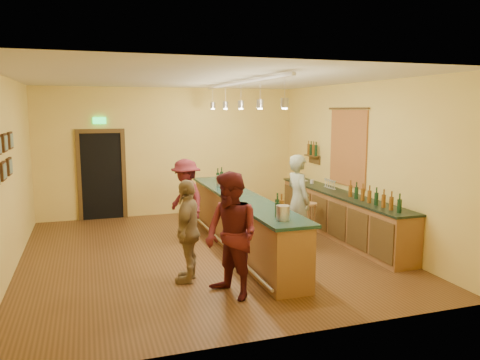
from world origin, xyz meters
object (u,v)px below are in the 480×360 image
object	(u,v)px
bartender	(298,201)
customer_c	(186,199)
tasting_bar	(241,218)
customer_a	(232,236)
customer_b	(188,231)
back_counter	(340,214)
bar_stool	(309,210)

from	to	relation	value
bartender	customer_c	world-z (taller)	bartender
tasting_bar	customer_c	size ratio (longest dim) A/B	3.06
customer_a	customer_b	world-z (taller)	customer_a
back_counter	tasting_bar	world-z (taller)	tasting_bar
bartender	bar_stool	bearing A→B (deg)	-47.34
tasting_bar	customer_a	world-z (taller)	customer_a
back_counter	bar_stool	xyz separation A→B (m)	(-0.58, 0.30, 0.07)
tasting_bar	customer_b	bearing A→B (deg)	-134.38
bartender	customer_b	world-z (taller)	bartender
customer_c	bar_stool	size ratio (longest dim) A/B	2.36
bartender	customer_b	distance (m)	2.73
bar_stool	customer_c	bearing A→B (deg)	167.34
tasting_bar	bartender	xyz separation A→B (m)	(1.14, -0.12, 0.30)
back_counter	bartender	world-z (taller)	bartender
customer_a	bar_stool	size ratio (longest dim) A/B	2.56
bartender	tasting_bar	bearing A→B (deg)	78.85
bartender	customer_c	xyz separation A→B (m)	(-1.98, 1.16, -0.07)
customer_a	bar_stool	xyz separation A→B (m)	(2.53, 2.65, -0.34)
tasting_bar	customer_c	world-z (taller)	customer_c
back_counter	customer_b	size ratio (longest dim) A/B	2.83
back_counter	customer_b	bearing A→B (deg)	-156.98
customer_a	bartender	bearing A→B (deg)	112.32
customer_a	customer_b	xyz separation A→B (m)	(-0.45, 0.83, -0.10)
tasting_bar	customer_b	xyz separation A→B (m)	(-1.30, -1.33, 0.20)
customer_a	tasting_bar	bearing A→B (deg)	135.03
bar_stool	tasting_bar	bearing A→B (deg)	-164.00
back_counter	bar_stool	bearing A→B (deg)	152.49
back_counter	customer_a	xyz separation A→B (m)	(-3.11, -2.34, 0.41)
back_counter	tasting_bar	size ratio (longest dim) A/B	0.89
tasting_bar	bartender	bearing A→B (deg)	-5.85
bar_stool	bartender	bearing A→B (deg)	-132.04
customer_a	customer_c	size ratio (longest dim) A/B	1.08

